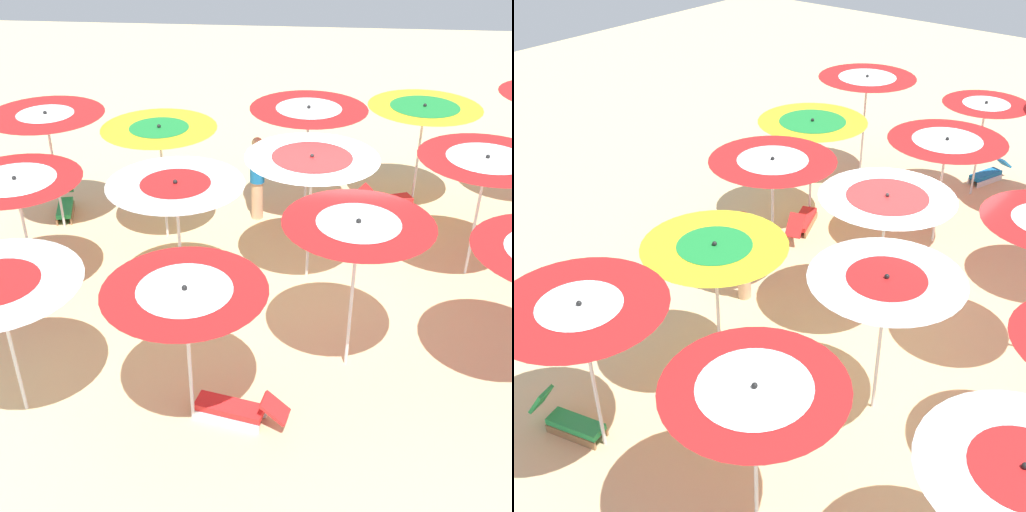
% 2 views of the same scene
% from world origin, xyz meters
% --- Properties ---
extents(ground, '(40.39, 40.39, 0.04)m').
position_xyz_m(ground, '(0.00, 0.00, -0.02)').
color(ground, beige).
extents(beach_umbrella_1, '(2.03, 2.03, 2.18)m').
position_xyz_m(beach_umbrella_1, '(-3.43, 1.65, 1.93)').
color(beach_umbrella_1, silver).
rests_on(beach_umbrella_1, ground).
extents(beach_umbrella_2, '(2.04, 2.04, 2.47)m').
position_xyz_m(beach_umbrella_2, '(-2.10, -0.43, 2.23)').
color(beach_umbrella_2, silver).
rests_on(beach_umbrella_2, ground).
extents(beach_umbrella_5, '(2.11, 2.11, 2.27)m').
position_xyz_m(beach_umbrella_5, '(-0.81, 4.84, 2.06)').
color(beach_umbrella_5, silver).
rests_on(beach_umbrella_5, ground).
extents(beach_umbrella_6, '(2.11, 2.11, 2.37)m').
position_xyz_m(beach_umbrella_6, '(-0.91, 2.26, 2.14)').
color(beach_umbrella_6, silver).
rests_on(beach_umbrella_6, ground).
extents(beach_umbrella_7, '(2.22, 2.22, 2.37)m').
position_xyz_m(beach_umbrella_7, '(0.26, 0.22, 2.13)').
color(beach_umbrella_7, silver).
rests_on(beach_umbrella_7, ground).
extents(beach_umbrella_8, '(2.30, 2.30, 2.32)m').
position_xyz_m(beach_umbrella_8, '(0.62, -2.66, 2.08)').
color(beach_umbrella_8, silver).
rests_on(beach_umbrella_8, ground).
extents(beach_umbrella_10, '(2.20, 2.20, 2.46)m').
position_xyz_m(beach_umbrella_10, '(1.63, 5.23, 2.21)').
color(beach_umbrella_10, silver).
rests_on(beach_umbrella_10, ground).
extents(beach_umbrella_11, '(2.13, 2.13, 2.34)m').
position_xyz_m(beach_umbrella_11, '(1.43, 3.03, 2.12)').
color(beach_umbrella_11, silver).
rests_on(beach_umbrella_11, ground).
extents(beach_umbrella_12, '(2.29, 2.29, 2.42)m').
position_xyz_m(beach_umbrella_12, '(2.52, 0.34, 2.18)').
color(beach_umbrella_12, silver).
rests_on(beach_umbrella_12, ground).
extents(beach_umbrella_13, '(2.29, 2.29, 2.26)m').
position_xyz_m(beach_umbrella_13, '(3.31, -1.98, 2.05)').
color(beach_umbrella_13, silver).
rests_on(beach_umbrella_13, ground).
extents(lounger_0, '(1.18, 0.58, 0.66)m').
position_xyz_m(lounger_0, '(2.17, 5.38, 0.21)').
color(lounger_0, olive).
rests_on(lounger_0, ground).
extents(lounger_1, '(0.60, 1.32, 0.51)m').
position_xyz_m(lounger_1, '(-3.39, 1.07, 0.19)').
color(lounger_1, silver).
rests_on(lounger_1, ground).
extents(lounger_2, '(0.82, 1.44, 0.60)m').
position_xyz_m(lounger_2, '(3.04, -1.35, 0.20)').
color(lounger_2, olive).
rests_on(lounger_2, ground).
extents(beachgoer_0, '(0.30, 0.30, 1.78)m').
position_xyz_m(beachgoer_0, '(2.39, 1.32, 0.94)').
color(beachgoer_0, '#D8A87F').
rests_on(beachgoer_0, ground).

